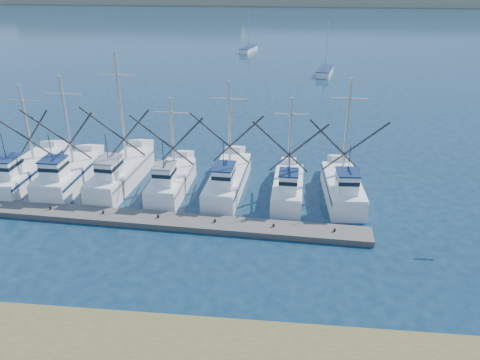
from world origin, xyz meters
name	(u,v)px	position (x,y,z in m)	size (l,w,h in m)	color
ground	(276,283)	(0.00, 0.00, 0.00)	(500.00, 500.00, 0.00)	#0C2035
floating_dock	(158,220)	(-8.37, 5.94, 0.19)	(28.98, 1.93, 0.39)	#595550
trawler_fleet	(166,180)	(-9.01, 10.85, 0.98)	(28.16, 8.88, 10.33)	white
sailboat_near	(325,72)	(6.00, 54.60, 0.49)	(3.10, 6.63, 8.10)	white
sailboat_far	(249,49)	(-7.95, 74.14, 0.49)	(3.24, 6.49, 8.10)	white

